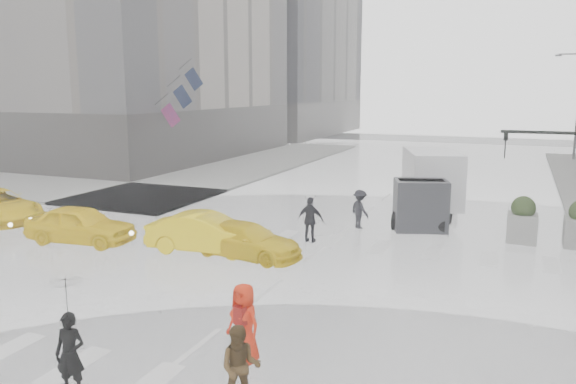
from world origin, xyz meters
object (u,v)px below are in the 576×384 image
at_px(taxi_mid, 207,233).
at_px(box_truck, 429,185).
at_px(pedestrian_orange, 244,323).
at_px(taxi_front, 80,225).
at_px(pedestrian_brown, 240,368).

xyz_separation_m(taxi_mid, box_truck, (6.77, 8.26, 0.95)).
distance_m(taxi_mid, box_truck, 10.72).
bearing_deg(box_truck, taxi_mid, -147.54).
height_order(taxi_mid, box_truck, box_truck).
distance_m(pedestrian_orange, taxi_front, 12.11).
bearing_deg(pedestrian_brown, taxi_front, 123.05).
height_order(pedestrian_brown, pedestrian_orange, pedestrian_orange).
bearing_deg(box_truck, taxi_front, -161.16).
bearing_deg(pedestrian_orange, pedestrian_brown, -46.29).
distance_m(pedestrian_orange, taxi_mid, 8.74).
bearing_deg(taxi_front, box_truck, -59.15).
bearing_deg(taxi_mid, pedestrian_brown, -152.70).
xyz_separation_m(pedestrian_brown, taxi_mid, (-5.89, 8.75, -0.09)).
distance_m(taxi_front, taxi_mid, 5.29).
distance_m(pedestrian_brown, pedestrian_orange, 1.83).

